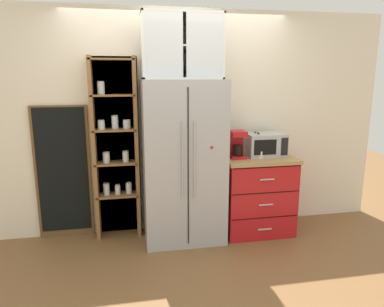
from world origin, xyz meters
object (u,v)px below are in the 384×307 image
at_px(chalkboard_menu, 63,173).
at_px(mug_cream, 260,155).
at_px(refrigerator, 183,162).
at_px(bottle_amber, 255,145).
at_px(coffee_maker, 237,144).
at_px(microwave, 265,144).
at_px(bottle_green, 258,146).

bearing_deg(chalkboard_menu, mug_cream, -9.09).
height_order(refrigerator, mug_cream, refrigerator).
bearing_deg(bottle_amber, chalkboard_menu, 175.45).
height_order(refrigerator, coffee_maker, refrigerator).
xyz_separation_m(coffee_maker, mug_cream, (0.25, -0.09, -0.11)).
height_order(microwave, bottle_green, bottle_green).
xyz_separation_m(microwave, coffee_maker, (-0.35, -0.04, 0.03)).
relative_size(coffee_maker, chalkboard_menu, 0.21).
xyz_separation_m(refrigerator, chalkboard_menu, (-1.31, 0.29, -0.13)).
bearing_deg(mug_cream, coffee_maker, 161.30).
height_order(mug_cream, bottle_amber, bottle_amber).
height_order(mug_cream, chalkboard_menu, chalkboard_menu).
height_order(mug_cream, bottle_green, bottle_green).
xyz_separation_m(refrigerator, coffee_maker, (0.62, 0.02, 0.17)).
distance_m(microwave, bottle_amber, 0.11).
relative_size(coffee_maker, bottle_green, 1.10).
bearing_deg(bottle_green, refrigerator, -178.65).
xyz_separation_m(bottle_green, bottle_amber, (-0.00, 0.09, -0.00)).
height_order(microwave, mug_cream, microwave).
xyz_separation_m(microwave, chalkboard_menu, (-2.29, 0.22, -0.28)).
distance_m(refrigerator, microwave, 0.99).
relative_size(bottle_amber, chalkboard_menu, 0.18).
distance_m(bottle_amber, chalkboard_menu, 2.21).
height_order(microwave, coffee_maker, coffee_maker).
bearing_deg(mug_cream, bottle_green, 91.42).
xyz_separation_m(refrigerator, bottle_amber, (0.87, 0.11, 0.14)).
relative_size(coffee_maker, bottle_amber, 1.13).
height_order(bottle_amber, chalkboard_menu, chalkboard_menu).
bearing_deg(mug_cream, microwave, 51.77).
xyz_separation_m(microwave, bottle_green, (-0.10, -0.05, -0.01)).
relative_size(refrigerator, bottle_green, 6.31).
bearing_deg(bottle_amber, microwave, -25.07).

